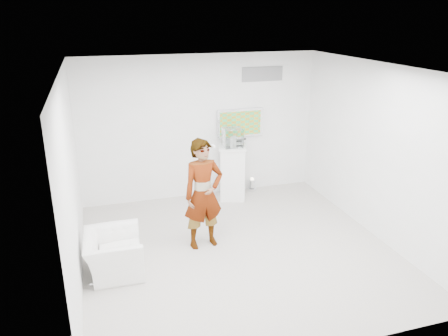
% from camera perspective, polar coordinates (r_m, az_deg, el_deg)
% --- Properties ---
extents(room, '(5.01, 5.01, 3.00)m').
position_cam_1_polar(room, '(6.84, 1.95, 0.34)').
color(room, '#B8B0A8').
rests_on(room, ground).
extents(tv, '(1.00, 0.08, 0.60)m').
position_cam_1_polar(tv, '(9.32, 2.07, 5.91)').
color(tv, silver).
rests_on(tv, room).
extents(logo_decal, '(0.90, 0.02, 0.30)m').
position_cam_1_polar(logo_decal, '(9.34, 5.04, 12.13)').
color(logo_decal, slate).
rests_on(logo_decal, room).
extents(person, '(0.75, 0.55, 1.88)m').
position_cam_1_polar(person, '(7.21, -2.71, -3.42)').
color(person, white).
rests_on(person, room).
extents(armchair, '(0.86, 0.98, 0.62)m').
position_cam_1_polar(armchair, '(6.95, -14.21, -10.76)').
color(armchair, white).
rests_on(armchair, room).
extents(pedestal, '(0.70, 0.70, 1.16)m').
position_cam_1_polar(pedestal, '(9.20, 1.09, -0.59)').
color(pedestal, white).
rests_on(pedestal, room).
extents(floor_uplight, '(0.20, 0.20, 0.30)m').
position_cam_1_polar(floor_uplight, '(9.74, 3.69, -2.15)').
color(floor_uplight, silver).
rests_on(floor_uplight, room).
extents(vitrine, '(0.40, 0.40, 0.38)m').
position_cam_1_polar(vitrine, '(8.96, 1.12, 4.01)').
color(vitrine, white).
rests_on(vitrine, pedestal).
extents(console, '(0.15, 0.17, 0.23)m').
position_cam_1_polar(console, '(8.98, 1.12, 3.56)').
color(console, white).
rests_on(console, pedestal).
extents(wii_remote, '(0.05, 0.13, 0.03)m').
position_cam_1_polar(wii_remote, '(7.18, -1.44, 2.87)').
color(wii_remote, white).
rests_on(wii_remote, person).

